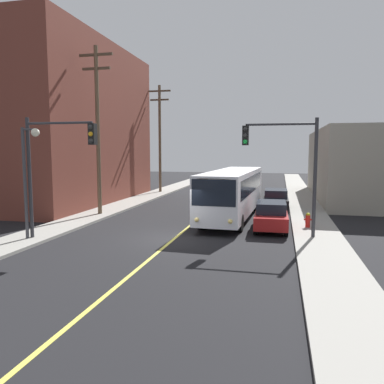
% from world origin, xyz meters
% --- Properties ---
extents(ground_plane, '(120.00, 120.00, 0.00)m').
position_xyz_m(ground_plane, '(0.00, 0.00, 0.00)').
color(ground_plane, black).
extents(sidewalk_left, '(2.50, 90.00, 0.15)m').
position_xyz_m(sidewalk_left, '(-7.25, 10.00, 0.07)').
color(sidewalk_left, gray).
rests_on(sidewalk_left, ground).
extents(sidewalk_right, '(2.50, 90.00, 0.15)m').
position_xyz_m(sidewalk_right, '(7.25, 10.00, 0.07)').
color(sidewalk_right, gray).
rests_on(sidewalk_right, ground).
extents(lane_stripe_center, '(0.16, 60.00, 0.01)m').
position_xyz_m(lane_stripe_center, '(0.00, 15.00, 0.01)').
color(lane_stripe_center, '#D8CC4C').
rests_on(lane_stripe_center, ground).
extents(building_left_brick, '(10.00, 18.24, 13.48)m').
position_xyz_m(building_left_brick, '(-13.49, 11.51, 6.74)').
color(building_left_brick, brown).
rests_on(building_left_brick, ground).
extents(building_right_warehouse, '(12.00, 19.73, 6.41)m').
position_xyz_m(building_right_warehouse, '(14.49, 19.46, 3.21)').
color(building_right_warehouse, gray).
rests_on(building_right_warehouse, ground).
extents(city_bus, '(3.13, 12.25, 3.20)m').
position_xyz_m(city_bus, '(2.20, 6.72, 1.82)').
color(city_bus, silver).
rests_on(city_bus, ground).
extents(parked_car_red, '(1.89, 4.43, 1.62)m').
position_xyz_m(parked_car_red, '(4.80, 3.41, 0.84)').
color(parked_car_red, maroon).
rests_on(parked_car_red, ground).
extents(parked_car_black, '(1.87, 4.42, 1.62)m').
position_xyz_m(parked_car_black, '(4.97, 10.67, 0.84)').
color(parked_car_black, black).
rests_on(parked_car_black, ground).
extents(utility_pole_near, '(2.40, 0.28, 11.36)m').
position_xyz_m(utility_pole_near, '(-6.98, 5.63, 6.35)').
color(utility_pole_near, brown).
rests_on(utility_pole_near, sidewalk_left).
extents(utility_pole_mid, '(2.40, 0.28, 11.15)m').
position_xyz_m(utility_pole_mid, '(-7.26, 20.27, 6.25)').
color(utility_pole_mid, brown).
rests_on(utility_pole_mid, sidewalk_left).
extents(traffic_signal_left_corner, '(3.75, 0.48, 6.00)m').
position_xyz_m(traffic_signal_left_corner, '(-5.41, -1.92, 4.30)').
color(traffic_signal_left_corner, '#2D2D33').
rests_on(traffic_signal_left_corner, sidewalk_left).
extents(traffic_signal_right_corner, '(3.75, 0.48, 6.00)m').
position_xyz_m(traffic_signal_right_corner, '(5.41, 1.41, 4.30)').
color(traffic_signal_right_corner, '#2D2D33').
rests_on(traffic_signal_right_corner, sidewalk_right).
extents(street_lamp_left, '(0.98, 0.40, 5.50)m').
position_xyz_m(street_lamp_left, '(-6.83, -2.15, 3.74)').
color(street_lamp_left, '#38383D').
rests_on(street_lamp_left, sidewalk_left).
extents(fire_hydrant, '(0.44, 0.26, 0.84)m').
position_xyz_m(fire_hydrant, '(6.85, 3.89, 0.58)').
color(fire_hydrant, red).
rests_on(fire_hydrant, sidewalk_right).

